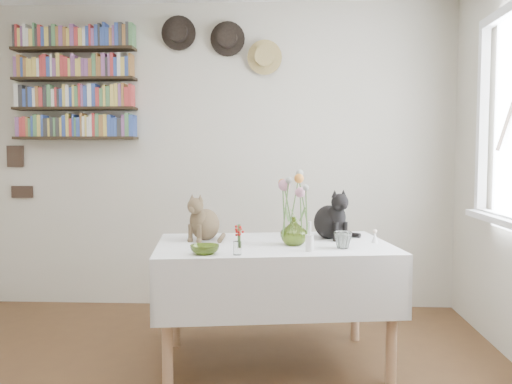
# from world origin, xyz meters

# --- Properties ---
(room) EXTENTS (4.08, 4.58, 2.58)m
(room) POSITION_xyz_m (0.00, 0.00, 1.25)
(room) COLOR brown
(room) RESTS_ON ground
(dining_table) EXTENTS (1.49, 1.07, 0.74)m
(dining_table) POSITION_xyz_m (0.55, 0.98, 0.56)
(dining_table) COLOR white
(dining_table) RESTS_ON room
(tabby_cat) EXTENTS (0.28, 0.31, 0.30)m
(tabby_cat) POSITION_xyz_m (0.12, 1.09, 0.88)
(tabby_cat) COLOR brown
(tabby_cat) RESTS_ON dining_table
(black_cat) EXTENTS (0.32, 0.34, 0.32)m
(black_cat) POSITION_xyz_m (0.89, 1.19, 0.90)
(black_cat) COLOR black
(black_cat) RESTS_ON dining_table
(flower_vase) EXTENTS (0.18, 0.18, 0.17)m
(flower_vase) POSITION_xyz_m (0.67, 0.91, 0.82)
(flower_vase) COLOR #91B044
(flower_vase) RESTS_ON dining_table
(green_bowl) EXTENTS (0.16, 0.16, 0.05)m
(green_bowl) POSITION_xyz_m (0.19, 0.61, 0.76)
(green_bowl) COLOR #91B044
(green_bowl) RESTS_ON dining_table
(drinking_glass) EXTENTS (0.12, 0.12, 0.10)m
(drinking_glass) POSITION_xyz_m (0.94, 0.81, 0.78)
(drinking_glass) COLOR white
(drinking_glass) RESTS_ON dining_table
(candlestick) EXTENTS (0.05, 0.05, 0.17)m
(candlestick) POSITION_xyz_m (0.75, 0.71, 0.79)
(candlestick) COLOR white
(candlestick) RESTS_ON dining_table
(berry_jar) EXTENTS (0.04, 0.04, 0.18)m
(berry_jar) POSITION_xyz_m (0.36, 0.59, 0.82)
(berry_jar) COLOR white
(berry_jar) RESTS_ON dining_table
(porcelain_figurine) EXTENTS (0.04, 0.04, 0.08)m
(porcelain_figurine) POSITION_xyz_m (1.15, 1.02, 0.77)
(porcelain_figurine) COLOR white
(porcelain_figurine) RESTS_ON dining_table
(flower_bouquet) EXTENTS (0.17, 0.13, 0.39)m
(flower_bouquet) POSITION_xyz_m (0.67, 0.92, 1.08)
(flower_bouquet) COLOR #4C7233
(flower_bouquet) RESTS_ON flower_vase
(bookshelf_unit) EXTENTS (1.00, 0.16, 0.91)m
(bookshelf_unit) POSITION_xyz_m (-1.10, 2.16, 1.84)
(bookshelf_unit) COLOR black
(bookshelf_unit) RESTS_ON room
(wall_hats) EXTENTS (0.98, 0.09, 0.48)m
(wall_hats) POSITION_xyz_m (0.12, 2.19, 2.17)
(wall_hats) COLOR black
(wall_hats) RESTS_ON room
(wall_art_plaques) EXTENTS (0.21, 0.02, 0.44)m
(wall_art_plaques) POSITION_xyz_m (-1.63, 2.23, 1.12)
(wall_art_plaques) COLOR #38281E
(wall_art_plaques) RESTS_ON room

